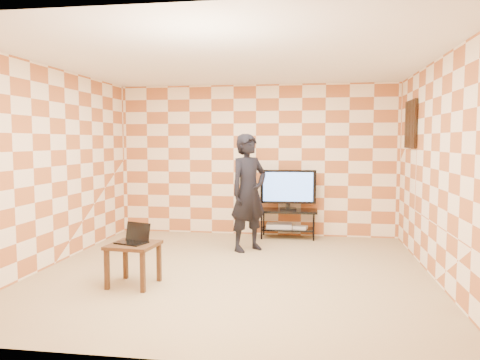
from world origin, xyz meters
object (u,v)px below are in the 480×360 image
object	(u,v)px
side_table	(133,251)
person	(249,193)
tv	(288,188)
tv_stand	(288,217)

from	to	relation	value
side_table	person	distance (m)	2.30
tv	side_table	world-z (taller)	tv
tv_stand	person	xyz separation A→B (m)	(-0.56, -1.02, 0.54)
tv_stand	person	bearing A→B (deg)	-118.68
side_table	person	world-z (taller)	person
tv_stand	tv	bearing A→B (deg)	-93.09
person	tv	bearing A→B (deg)	15.19
tv_stand	side_table	world-z (taller)	same
tv	person	distance (m)	1.16
tv_stand	tv	world-z (taller)	tv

